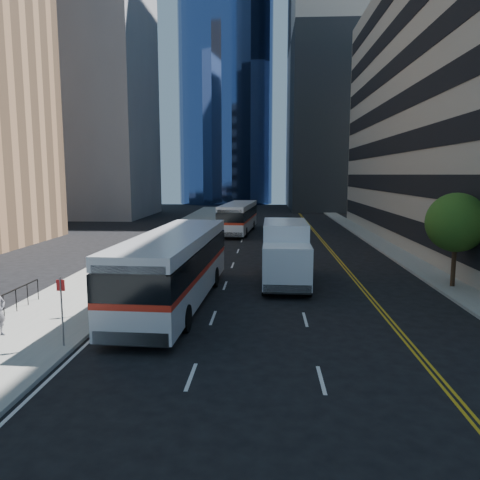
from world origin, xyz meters
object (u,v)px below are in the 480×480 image
(street_tree, at_px, (456,223))
(bus_front, at_px, (176,265))
(box_truck, at_px, (285,252))
(bus_rear, at_px, (238,217))

(street_tree, distance_m, bus_front, 15.14)
(box_truck, bearing_deg, street_tree, -3.87)
(box_truck, bearing_deg, bus_rear, 100.59)
(bus_front, relative_size, box_truck, 1.85)
(bus_rear, bearing_deg, bus_front, -88.27)
(bus_front, xyz_separation_m, bus_rear, (1.36, 27.99, -0.16))
(bus_rear, xyz_separation_m, box_truck, (4.08, -23.42, 0.11))
(street_tree, xyz_separation_m, bus_front, (-14.54, -3.84, -1.76))
(street_tree, relative_size, bus_rear, 0.41)
(bus_front, distance_m, box_truck, 7.10)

